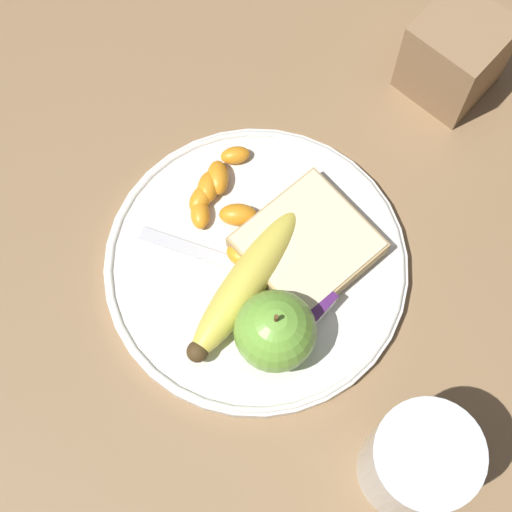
# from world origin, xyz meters

# --- Properties ---
(ground_plane) EXTENTS (3.00, 3.00, 0.00)m
(ground_plane) POSITION_xyz_m (0.00, 0.00, 0.00)
(ground_plane) COLOR olive
(plate) EXTENTS (0.27, 0.27, 0.01)m
(plate) POSITION_xyz_m (0.00, 0.00, 0.01)
(plate) COLOR silver
(plate) RESTS_ON ground_plane
(juice_glass) EXTENTS (0.08, 0.08, 0.11)m
(juice_glass) POSITION_xyz_m (-0.05, -0.21, 0.05)
(juice_glass) COLOR silver
(juice_glass) RESTS_ON ground_plane
(apple) EXTENTS (0.07, 0.07, 0.08)m
(apple) POSITION_xyz_m (-0.04, -0.06, 0.05)
(apple) COLOR #72B23D
(apple) RESTS_ON plate
(banana) EXTENTS (0.16, 0.06, 0.03)m
(banana) POSITION_xyz_m (-0.02, -0.01, 0.03)
(banana) COLOR #E0CC4C
(banana) RESTS_ON plate
(bread_slice) EXTENTS (0.11, 0.11, 0.02)m
(bread_slice) POSITION_xyz_m (0.04, -0.02, 0.02)
(bread_slice) COLOR tan
(bread_slice) RESTS_ON plate
(fork) EXTENTS (0.08, 0.17, 0.00)m
(fork) POSITION_xyz_m (-0.01, -0.00, 0.01)
(fork) COLOR silver
(fork) RESTS_ON plate
(jam_packet) EXTENTS (0.04, 0.03, 0.02)m
(jam_packet) POSITION_xyz_m (0.00, -0.06, 0.02)
(jam_packet) COLOR white
(jam_packet) RESTS_ON plate
(orange_segment_0) EXTENTS (0.03, 0.04, 0.02)m
(orange_segment_0) POSITION_xyz_m (0.05, 0.01, 0.02)
(orange_segment_0) COLOR orange
(orange_segment_0) RESTS_ON plate
(orange_segment_1) EXTENTS (0.03, 0.02, 0.02)m
(orange_segment_1) POSITION_xyz_m (0.01, 0.08, 0.02)
(orange_segment_1) COLOR orange
(orange_segment_1) RESTS_ON plate
(orange_segment_2) EXTENTS (0.04, 0.04, 0.02)m
(orange_segment_2) POSITION_xyz_m (0.04, 0.08, 0.02)
(orange_segment_2) COLOR orange
(orange_segment_2) RESTS_ON plate
(orange_segment_3) EXTENTS (0.03, 0.03, 0.02)m
(orange_segment_3) POSITION_xyz_m (0.00, 0.07, 0.02)
(orange_segment_3) COLOR orange
(orange_segment_3) RESTS_ON plate
(orange_segment_4) EXTENTS (0.04, 0.03, 0.02)m
(orange_segment_4) POSITION_xyz_m (0.02, 0.08, 0.02)
(orange_segment_4) COLOR orange
(orange_segment_4) RESTS_ON plate
(orange_segment_5) EXTENTS (0.02, 0.03, 0.01)m
(orange_segment_5) POSITION_xyz_m (-0.01, 0.01, 0.02)
(orange_segment_5) COLOR orange
(orange_segment_5) RESTS_ON plate
(orange_segment_6) EXTENTS (0.03, 0.03, 0.02)m
(orange_segment_6) POSITION_xyz_m (0.06, 0.08, 0.02)
(orange_segment_6) COLOR orange
(orange_segment_6) RESTS_ON plate
(orange_segment_7) EXTENTS (0.04, 0.04, 0.02)m
(orange_segment_7) POSITION_xyz_m (0.02, 0.04, 0.02)
(orange_segment_7) COLOR orange
(orange_segment_7) RESTS_ON plate
(condiment_caddy) EXTENTS (0.08, 0.08, 0.09)m
(condiment_caddy) POSITION_xyz_m (0.26, -0.01, 0.05)
(condiment_caddy) COLOR #93704C
(condiment_caddy) RESTS_ON ground_plane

